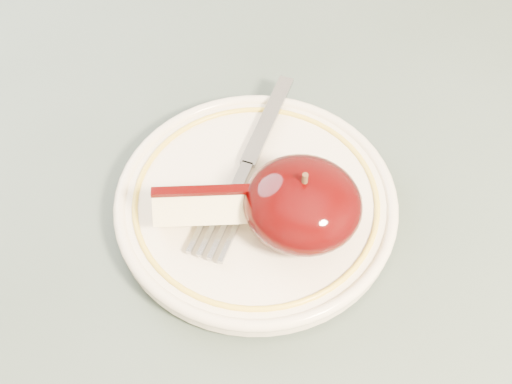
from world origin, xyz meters
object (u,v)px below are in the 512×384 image
(table, at_px, (214,338))
(apple_half, at_px, (303,204))
(fork, at_px, (247,165))
(plate, at_px, (256,203))

(table, height_order, apple_half, apple_half)
(table, relative_size, apple_half, 10.80)
(apple_half, distance_m, fork, 0.07)
(plate, distance_m, apple_half, 0.05)
(table, bearing_deg, plate, 79.29)
(apple_half, bearing_deg, table, -130.49)
(table, xyz_separation_m, plate, (0.01, 0.07, 0.10))
(table, height_order, fork, fork)
(table, height_order, plate, plate)
(apple_half, bearing_deg, plate, 164.17)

